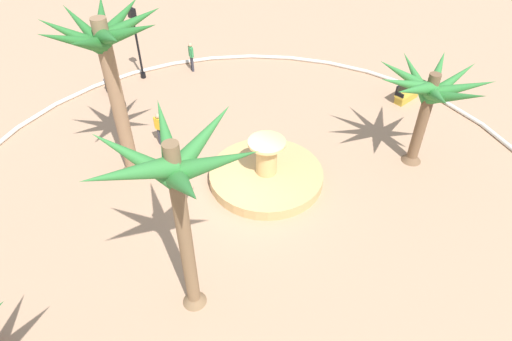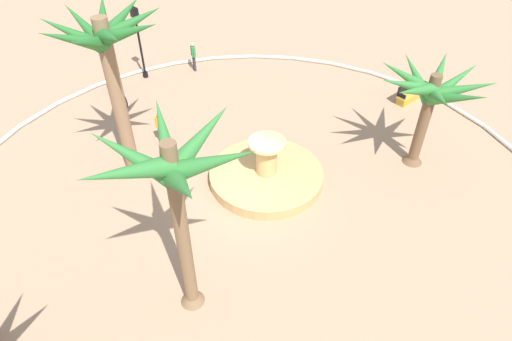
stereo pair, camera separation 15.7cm
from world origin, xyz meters
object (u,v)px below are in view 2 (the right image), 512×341
object	(u,v)px
bicycle_red_frame	(121,96)
person_cyclist_helmet	(193,55)
palm_tree_near_fountain	(108,57)
palm_tree_far_side	(174,182)
lamppost	(139,37)
fountain	(266,174)
trash_bin	(111,84)
person_cyclist_photo	(161,127)
palm_tree_mid_plaza	(431,93)
bench_north	(409,95)

from	to	relation	value
bicycle_red_frame	person_cyclist_helmet	xyz separation A→B (m)	(-4.85, -0.08, 0.55)
palm_tree_near_fountain	bicycle_red_frame	world-z (taller)	palm_tree_near_fountain
palm_tree_far_side	lamppost	xyz separation A→B (m)	(-7.20, -13.17, -2.59)
lamppost	palm_tree_near_fountain	bearing A→B (deg)	52.49
person_cyclist_helmet	lamppost	bearing A→B (deg)	-28.45
fountain	palm_tree_far_side	distance (m)	7.72
trash_bin	person_cyclist_helmet	xyz separation A→B (m)	(-4.57, 1.36, 0.55)
bicycle_red_frame	trash_bin	bearing A→B (deg)	-101.30
palm_tree_near_fountain	person_cyclist_photo	bearing A→B (deg)	-161.77
palm_tree_mid_plaza	palm_tree_far_side	bearing A→B (deg)	-6.73
lamppost	bench_north	bearing A→B (deg)	124.68
trash_bin	lamppost	bearing A→B (deg)	179.16
trash_bin	person_cyclist_helmet	distance (m)	4.80
palm_tree_near_fountain	trash_bin	world-z (taller)	palm_tree_near_fountain
palm_tree_far_side	bicycle_red_frame	world-z (taller)	palm_tree_far_side
palm_tree_near_fountain	fountain	bearing A→B (deg)	128.37
palm_tree_far_side	person_cyclist_photo	size ratio (longest dim) A/B	3.91
bicycle_red_frame	person_cyclist_photo	bearing A→B (deg)	82.02
trash_bin	fountain	bearing A→B (deg)	93.24
palm_tree_near_fountain	bicycle_red_frame	size ratio (longest dim) A/B	4.01
person_cyclist_helmet	palm_tree_far_side	bearing A→B (deg)	50.78
fountain	trash_bin	distance (m)	10.91
fountain	palm_tree_mid_plaza	distance (m)	7.10
palm_tree_near_fountain	bicycle_red_frame	distance (m)	7.41
palm_tree_far_side	palm_tree_mid_plaza	bearing A→B (deg)	173.27
palm_tree_mid_plaza	palm_tree_far_side	xyz separation A→B (m)	(10.99, -1.30, 1.57)
palm_tree_near_fountain	trash_bin	xyz separation A→B (m)	(-2.86, -6.50, -4.77)
person_cyclist_photo	lamppost	bearing A→B (deg)	-117.35
palm_tree_mid_plaza	person_cyclist_photo	bearing A→B (deg)	-51.75
lamppost	person_cyclist_photo	world-z (taller)	lamppost
lamppost	palm_tree_mid_plaza	bearing A→B (deg)	104.71
bench_north	bicycle_red_frame	distance (m)	14.74
palm_tree_far_side	fountain	bearing A→B (deg)	-158.00
lamppost	fountain	bearing A→B (deg)	82.19
fountain	palm_tree_near_fountain	world-z (taller)	palm_tree_near_fountain
bench_north	palm_tree_near_fountain	bearing A→B (deg)	-21.93
palm_tree_near_fountain	palm_tree_far_side	xyz separation A→B (m)	(2.23, 6.70, -0.20)
palm_tree_mid_plaza	person_cyclist_photo	xyz separation A→B (m)	(6.81, -8.64, -2.46)
fountain	trash_bin	bearing A→B (deg)	-86.76
palm_tree_near_fountain	lamppost	size ratio (longest dim) A/B	1.69
palm_tree_far_side	person_cyclist_photo	bearing A→B (deg)	-119.69
bench_north	person_cyclist_photo	world-z (taller)	person_cyclist_photo
palm_tree_far_side	bench_north	size ratio (longest dim) A/B	3.94
bench_north	palm_tree_far_side	bearing A→B (deg)	5.32
palm_tree_far_side	palm_tree_near_fountain	bearing A→B (deg)	-108.44
palm_tree_mid_plaza	bicycle_red_frame	distance (m)	14.75
palm_tree_mid_plaza	lamppost	bearing A→B (deg)	-75.29
lamppost	trash_bin	world-z (taller)	lamppost
person_cyclist_helmet	palm_tree_mid_plaza	bearing A→B (deg)	95.81
fountain	palm_tree_far_side	bearing A→B (deg)	22.00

